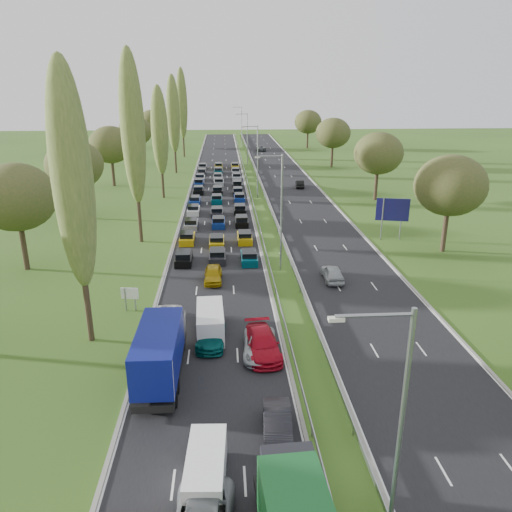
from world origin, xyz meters
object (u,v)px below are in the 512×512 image
object	(u,v)px
white_van_rear	(210,320)
info_sign	(130,296)
near_car_2	(167,321)
direction_sign	(392,212)
white_van_front	(206,467)
blue_lorry	(161,351)

from	to	relation	value
white_van_rear	info_sign	bearing A→B (deg)	145.01
near_car_2	direction_sign	xyz separation A→B (m)	(25.35, 22.44, 2.85)
white_van_front	white_van_rear	world-z (taller)	white_van_rear
white_van_rear	near_car_2	bearing A→B (deg)	164.13
info_sign	direction_sign	distance (m)	34.48
white_van_front	info_sign	distance (m)	21.25
blue_lorry	direction_sign	distance (m)	38.61
blue_lorry	white_van_rear	distance (m)	6.93
blue_lorry	white_van_front	size ratio (longest dim) A/B	2.01
blue_lorry	info_sign	world-z (taller)	blue_lorry
blue_lorry	white_van_rear	size ratio (longest dim) A/B	1.79
white_van_front	direction_sign	distance (m)	44.63
white_van_front	direction_sign	size ratio (longest dim) A/B	0.89
near_car_2	white_van_rear	bearing A→B (deg)	-14.43
white_van_rear	info_sign	distance (m)	8.23
info_sign	white_van_front	bearing A→B (deg)	-70.68
white_van_front	direction_sign	xyz separation A→B (m)	(21.77, 38.87, 2.62)
white_van_front	direction_sign	world-z (taller)	direction_sign
near_car_2	info_sign	bearing A→B (deg)	132.98
near_car_2	info_sign	xyz separation A→B (m)	(-3.45, 3.62, 0.65)
near_car_2	info_sign	size ratio (longest dim) A/B	2.40
near_car_2	blue_lorry	distance (m)	7.12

